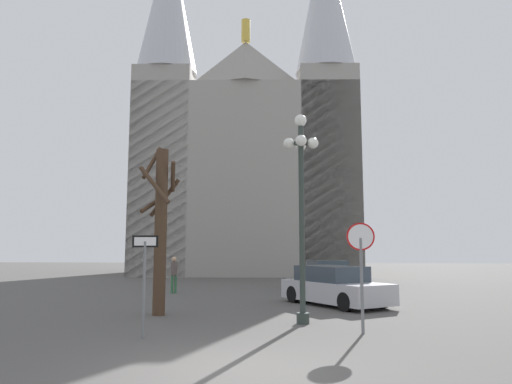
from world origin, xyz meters
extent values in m
plane|color=#514F4C|center=(0.00, 0.00, 0.00)|extent=(120.00, 120.00, 0.00)
cube|color=gray|center=(-2.80, 32.12, 7.43)|extent=(18.28, 14.36, 14.86)
pyramid|color=gray|center=(-2.44, 26.48, 16.61)|extent=(6.23, 2.38, 3.50)
cylinder|color=gold|center=(-2.44, 26.48, 19.26)|extent=(0.70, 0.70, 1.80)
cube|color=gray|center=(-9.00, 27.32, 8.09)|extent=(4.76, 4.76, 16.17)
cone|color=#B7BAC1|center=(-9.00, 27.32, 22.45)|extent=(4.94, 4.94, 12.56)
cube|color=gray|center=(3.96, 28.13, 8.09)|extent=(4.76, 4.76, 16.17)
cone|color=#B7BAC1|center=(3.96, 28.13, 22.45)|extent=(4.94, 4.94, 12.56)
cylinder|color=slate|center=(2.76, 3.67, 1.18)|extent=(0.08, 0.08, 2.36)
cylinder|color=red|center=(2.76, 3.67, 2.40)|extent=(0.71, 0.12, 0.71)
cylinder|color=white|center=(2.76, 3.65, 2.40)|extent=(0.62, 0.07, 0.62)
cylinder|color=slate|center=(-2.51, 2.69, 1.13)|extent=(0.07, 0.07, 2.27)
cube|color=black|center=(-2.51, 2.69, 2.27)|extent=(0.62, 0.11, 0.29)
cube|color=white|center=(-2.51, 2.67, 2.27)|extent=(0.52, 0.08, 0.20)
cylinder|color=#2D3833|center=(1.31, 5.10, 2.84)|extent=(0.16, 0.16, 5.68)
cylinder|color=#2D3833|center=(1.31, 5.10, 0.15)|extent=(0.36, 0.36, 0.30)
sphere|color=white|center=(1.31, 5.10, 5.86)|extent=(0.36, 0.36, 0.36)
sphere|color=white|center=(1.67, 5.10, 5.17)|extent=(0.32, 0.32, 0.32)
cylinder|color=#2D3833|center=(1.49, 5.10, 5.17)|extent=(0.05, 0.35, 0.05)
sphere|color=white|center=(1.31, 5.45, 5.17)|extent=(0.32, 0.32, 0.32)
cylinder|color=#2D3833|center=(1.31, 5.27, 5.17)|extent=(0.35, 0.05, 0.05)
sphere|color=white|center=(0.96, 5.10, 5.17)|extent=(0.32, 0.32, 0.32)
cylinder|color=#2D3833|center=(1.13, 5.10, 5.17)|extent=(0.05, 0.35, 0.05)
sphere|color=white|center=(1.31, 4.74, 5.17)|extent=(0.32, 0.32, 0.32)
cylinder|color=#2D3833|center=(1.31, 4.92, 5.17)|extent=(0.35, 0.05, 0.05)
cylinder|color=#473323|center=(-3.20, 6.41, 2.67)|extent=(0.40, 0.40, 5.33)
cylinder|color=#473323|center=(-3.22, 6.87, 3.79)|extent=(1.03, 0.17, 1.30)
cylinder|color=#473323|center=(-3.30, 5.92, 4.10)|extent=(1.11, 0.35, 1.25)
cylinder|color=#473323|center=(-3.61, 6.59, 3.51)|extent=(0.52, 0.92, 0.60)
cylinder|color=#473323|center=(-2.86, 6.50, 4.44)|extent=(0.34, 0.83, 0.94)
cylinder|color=#473323|center=(-3.59, 6.56, 4.93)|extent=(0.47, 0.93, 1.21)
cube|color=#1E5B38|center=(2.80, 16.46, 0.54)|extent=(2.56, 4.60, 0.78)
cube|color=#333D47|center=(2.84, 16.25, 1.21)|extent=(2.03, 2.69, 0.56)
cylinder|color=black|center=(1.74, 17.77, 0.32)|extent=(0.34, 0.67, 0.64)
cylinder|color=black|center=(3.32, 18.06, 0.32)|extent=(0.34, 0.67, 0.64)
cylinder|color=black|center=(2.29, 14.86, 0.32)|extent=(0.34, 0.67, 0.64)
cylinder|color=black|center=(3.87, 15.16, 0.32)|extent=(0.34, 0.67, 0.64)
cube|color=#B7B7BC|center=(2.63, 9.46, 0.51)|extent=(4.09, 4.75, 0.72)
cube|color=#333D47|center=(2.50, 9.64, 1.16)|extent=(2.81, 3.02, 0.57)
cylinder|color=black|center=(4.19, 8.69, 0.32)|extent=(0.55, 0.65, 0.64)
cylinder|color=black|center=(2.80, 7.73, 0.32)|extent=(0.55, 0.65, 0.64)
cylinder|color=black|center=(2.46, 11.19, 0.32)|extent=(0.55, 0.65, 0.64)
cylinder|color=black|center=(1.07, 10.23, 0.32)|extent=(0.55, 0.65, 0.64)
cylinder|color=#33663F|center=(-4.46, 13.52, 0.42)|extent=(0.12, 0.12, 0.84)
cylinder|color=#33663F|center=(-4.61, 13.49, 0.42)|extent=(0.12, 0.12, 0.84)
cylinder|color=#594C47|center=(-4.54, 13.51, 1.16)|extent=(0.32, 0.32, 0.63)
sphere|color=tan|center=(-4.54, 13.51, 1.59)|extent=(0.23, 0.23, 0.23)
camera|label=1|loc=(1.00, -8.29, 2.10)|focal=32.50mm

